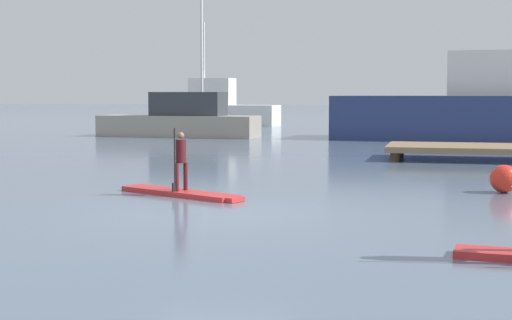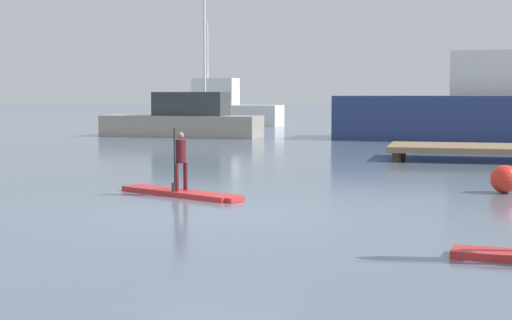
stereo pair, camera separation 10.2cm
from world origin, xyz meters
name	(u,v)px [view 2 (the right image)]	position (x,y,z in m)	size (l,w,h in m)	color
ground_plane	(215,215)	(0.00, 0.00, 0.00)	(240.00, 240.00, 0.00)	slate
paddleboard_near	(181,193)	(-1.40, 2.23, 0.05)	(2.99, 1.81, 0.10)	red
paddler_child_solo	(180,158)	(-1.41, 2.22, 0.78)	(0.28, 0.38, 1.29)	#4C1419
fishing_boat_white_large	(507,110)	(6.22, 23.14, 1.34)	(14.97, 5.60, 12.07)	navy
fishing_boat_green_midground	(184,120)	(-8.52, 22.69, 0.81)	(7.68, 2.33, 6.88)	#9E9384
motor_boat_small_navy	(221,109)	(-10.79, 36.36, 1.05)	(8.06, 2.75, 6.68)	silver
mooring_buoy_near	(505,179)	(5.02, 4.27, 0.29)	(0.59, 0.59, 0.59)	red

